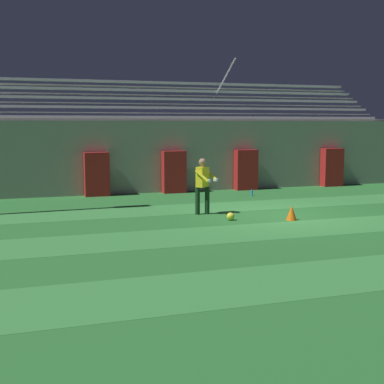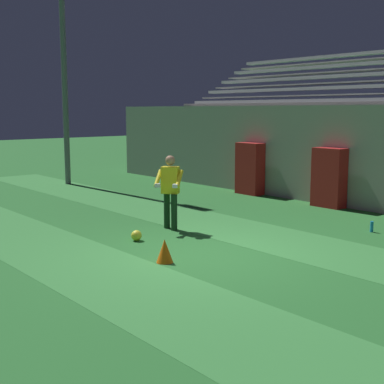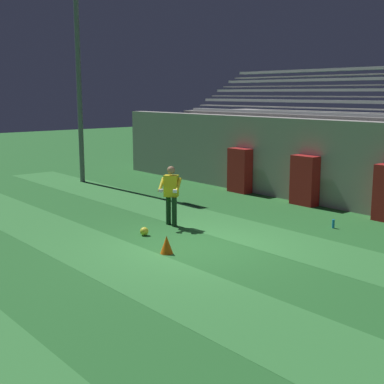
# 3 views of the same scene
# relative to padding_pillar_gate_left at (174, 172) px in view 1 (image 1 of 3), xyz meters

# --- Properties ---
(ground_plane) EXTENTS (80.00, 80.00, 0.00)m
(ground_plane) POSITION_rel_padding_pillar_gate_left_xyz_m (1.53, -5.95, -0.82)
(ground_plane) COLOR #286B2D
(turf_stripe_mid) EXTENTS (28.00, 2.00, 0.01)m
(turf_stripe_mid) POSITION_rel_padding_pillar_gate_left_xyz_m (1.53, -7.96, -0.82)
(turf_stripe_mid) COLOR #38843D
(turf_stripe_mid) RESTS_ON ground
(turf_stripe_far) EXTENTS (28.00, 2.00, 0.01)m
(turf_stripe_far) POSITION_rel_padding_pillar_gate_left_xyz_m (1.53, -3.96, -0.82)
(turf_stripe_far) COLOR #38843D
(turf_stripe_far) RESTS_ON ground
(back_wall) EXTENTS (24.00, 0.60, 2.80)m
(back_wall) POSITION_rel_padding_pillar_gate_left_xyz_m (1.53, 0.55, 0.58)
(back_wall) COLOR #999691
(back_wall) RESTS_ON ground
(padding_pillar_gate_left) EXTENTS (0.91, 0.44, 1.64)m
(padding_pillar_gate_left) POSITION_rel_padding_pillar_gate_left_xyz_m (0.00, 0.00, 0.00)
(padding_pillar_gate_left) COLOR #B21E1E
(padding_pillar_gate_left) RESTS_ON ground
(padding_pillar_gate_right) EXTENTS (0.91, 0.44, 1.64)m
(padding_pillar_gate_right) POSITION_rel_padding_pillar_gate_left_xyz_m (3.06, 0.00, 0.00)
(padding_pillar_gate_right) COLOR #B21E1E
(padding_pillar_gate_right) RESTS_ON ground
(padding_pillar_far_left) EXTENTS (0.91, 0.44, 1.64)m
(padding_pillar_far_left) POSITION_rel_padding_pillar_gate_left_xyz_m (-3.00, 0.00, 0.00)
(padding_pillar_far_left) COLOR #B21E1E
(padding_pillar_far_left) RESTS_ON ground
(padding_pillar_far_right) EXTENTS (0.91, 0.44, 1.64)m
(padding_pillar_far_right) POSITION_rel_padding_pillar_gate_left_xyz_m (7.12, 0.00, 0.00)
(padding_pillar_far_right) COLOR #B21E1E
(padding_pillar_far_right) RESTS_ON ground
(bleacher_stand) EXTENTS (18.00, 4.05, 5.43)m
(bleacher_stand) POSITION_rel_padding_pillar_gate_left_xyz_m (1.53, 2.89, 0.69)
(bleacher_stand) COLOR #999691
(bleacher_stand) RESTS_ON ground
(goalkeeper) EXTENTS (0.74, 0.73, 1.67)m
(goalkeeper) POSITION_rel_padding_pillar_gate_left_xyz_m (-0.61, -5.08, 0.14)
(goalkeeper) COLOR #143319
(goalkeeper) RESTS_ON ground
(soccer_ball) EXTENTS (0.22, 0.22, 0.22)m
(soccer_ball) POSITION_rel_padding_pillar_gate_left_xyz_m (-0.21, -6.27, -0.71)
(soccer_ball) COLOR yellow
(soccer_ball) RESTS_ON ground
(traffic_cone) EXTENTS (0.30, 0.30, 0.42)m
(traffic_cone) POSITION_rel_padding_pillar_gate_left_xyz_m (1.42, -6.79, -0.61)
(traffic_cone) COLOR orange
(traffic_cone) RESTS_ON ground
(water_bottle) EXTENTS (0.07, 0.07, 0.24)m
(water_bottle) POSITION_rel_padding_pillar_gate_left_xyz_m (2.48, -1.86, -0.70)
(water_bottle) COLOR #1E8CD8
(water_bottle) RESTS_ON ground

